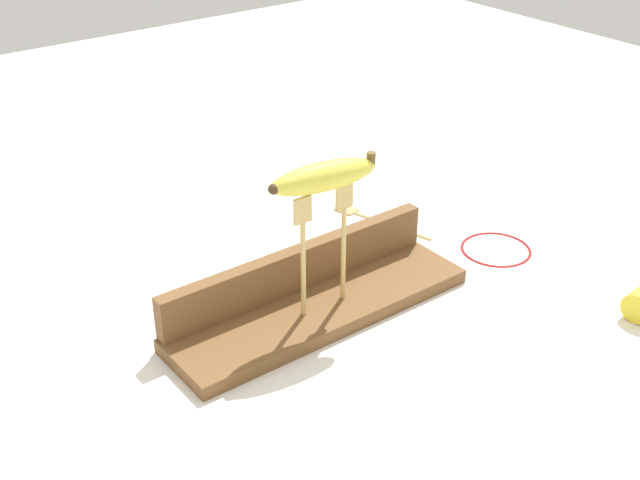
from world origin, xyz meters
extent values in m
plane|color=silver|center=(0.00, 0.00, 0.00)|extent=(3.00, 3.00, 0.00)
cube|color=brown|center=(0.00, 0.00, 0.01)|extent=(0.45, 0.12, 0.02)
cube|color=brown|center=(0.00, 0.05, 0.05)|extent=(0.44, 0.02, 0.06)
cylinder|color=tan|center=(-0.03, -0.01, 0.09)|extent=(0.01, 0.01, 0.14)
cube|color=tan|center=(-0.03, -0.01, 0.18)|extent=(0.03, 0.01, 0.04)
cylinder|color=tan|center=(0.03, -0.01, 0.09)|extent=(0.01, 0.01, 0.14)
cube|color=tan|center=(0.03, -0.01, 0.18)|extent=(0.03, 0.01, 0.04)
ellipsoid|color=#DBD147|center=(0.00, -0.01, 0.22)|extent=(0.16, 0.06, 0.04)
cylinder|color=brown|center=(0.07, -0.02, 0.23)|extent=(0.01, 0.01, 0.02)
sphere|color=#3F2D19|center=(-0.07, 0.00, 0.22)|extent=(0.01, 0.01, 0.01)
cylinder|color=tan|center=(0.25, 0.13, 0.00)|extent=(0.05, 0.15, 0.01)
cube|color=tan|center=(0.23, 0.23, 0.00)|extent=(0.03, 0.04, 0.01)
torus|color=red|center=(0.33, -0.02, 0.00)|extent=(0.11, 0.11, 0.00)
camera|label=1|loc=(-0.59, -0.77, 0.66)|focal=46.92mm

